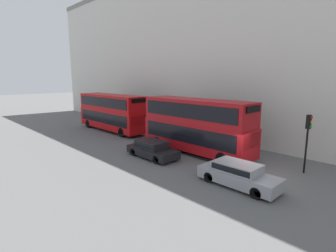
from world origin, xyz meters
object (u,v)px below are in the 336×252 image
(car_dark_sedan, at_px, (238,174))
(pedestrian, at_px, (150,125))
(bus_second_in_queue, at_px, (112,111))
(car_hatchback, at_px, (152,149))
(traffic_light, at_px, (308,132))
(bus_leading, at_px, (196,124))

(car_dark_sedan, distance_m, pedestrian, 16.44)
(bus_second_in_queue, xyz_separation_m, car_hatchback, (-3.40, -11.28, -1.63))
(traffic_light, bearing_deg, bus_leading, 101.29)
(bus_second_in_queue, bearing_deg, traffic_light, -85.63)
(bus_leading, xyz_separation_m, car_dark_sedan, (-3.40, -6.07, -1.74))
(car_dark_sedan, height_order, pedestrian, pedestrian)
(car_hatchback, xyz_separation_m, traffic_light, (4.99, -9.56, 2.08))
(bus_leading, bearing_deg, car_hatchback, 155.09)
(bus_second_in_queue, relative_size, traffic_light, 2.74)
(car_dark_sedan, height_order, traffic_light, traffic_light)
(bus_second_in_queue, bearing_deg, bus_leading, -90.00)
(bus_leading, bearing_deg, pedestrian, 73.71)
(car_hatchback, bearing_deg, pedestrian, 51.37)
(bus_second_in_queue, distance_m, car_dark_sedan, 19.30)
(car_hatchback, relative_size, traffic_light, 1.13)
(bus_second_in_queue, relative_size, car_dark_sedan, 2.24)
(traffic_light, distance_m, pedestrian, 17.33)
(pedestrian, bearing_deg, bus_second_in_queue, 126.27)
(bus_second_in_queue, xyz_separation_m, traffic_light, (1.59, -20.84, 0.45))
(bus_second_in_queue, bearing_deg, car_hatchback, -106.77)
(bus_leading, xyz_separation_m, bus_second_in_queue, (-0.00, 12.86, -0.13))
(car_dark_sedan, bearing_deg, bus_second_in_queue, 79.82)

